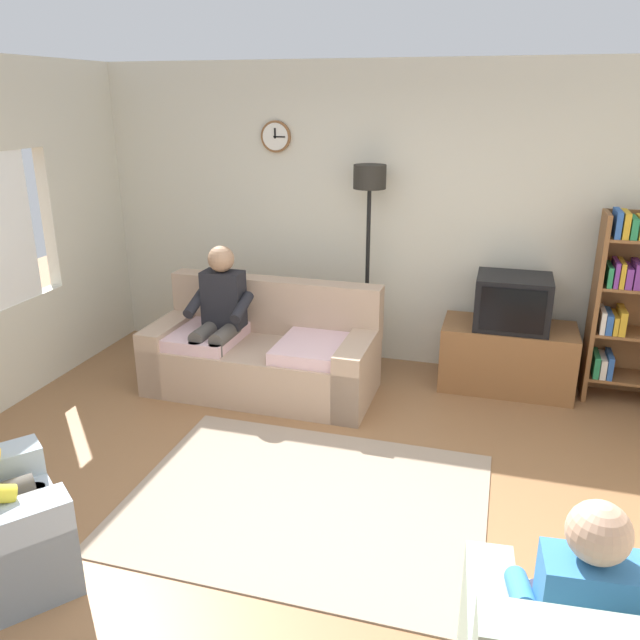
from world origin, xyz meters
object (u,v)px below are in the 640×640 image
at_px(couch, 264,354).
at_px(floor_lamp, 369,212).
at_px(tv_stand, 507,357).
at_px(bookshelf, 631,302).
at_px(person_on_couch, 219,312).
at_px(tv, 513,302).
at_px(person_in_right_armchair, 578,609).

xyz_separation_m(couch, floor_lamp, (0.74, 0.70, 1.14)).
bearing_deg(couch, tv_stand, 16.83).
height_order(bookshelf, person_on_couch, bookshelf).
distance_m(couch, person_on_couch, 0.53).
height_order(couch, tv, tv).
relative_size(tv, bookshelf, 0.38).
relative_size(floor_lamp, person_in_right_armchair, 1.65).
height_order(tv_stand, bookshelf, bookshelf).
relative_size(tv, floor_lamp, 0.32).
bearing_deg(floor_lamp, person_in_right_armchair, -65.47).
relative_size(bookshelf, floor_lamp, 0.85).
height_order(couch, tv_stand, couch).
height_order(bookshelf, floor_lamp, floor_lamp).
bearing_deg(bookshelf, person_in_right_armchair, -100.85).
relative_size(couch, tv_stand, 1.74).
distance_m(bookshelf, person_on_couch, 3.35).
relative_size(tv_stand, person_in_right_armchair, 0.98).
xyz_separation_m(tv, person_on_couch, (-2.34, -0.69, -0.09)).
distance_m(tv_stand, floor_lamp, 1.72).
bearing_deg(floor_lamp, tv_stand, -4.49).
bearing_deg(bookshelf, tv, -173.98).
distance_m(bookshelf, floor_lamp, 2.25).
distance_m(couch, person_in_right_armchair, 3.50).
bearing_deg(couch, person_on_couch, -162.27).
xyz_separation_m(tv, bookshelf, (0.91, 0.10, 0.05)).
relative_size(couch, tv, 3.18).
distance_m(couch, floor_lamp, 1.53).
bearing_deg(tv_stand, couch, -163.17).
xyz_separation_m(bookshelf, person_on_couch, (-3.25, -0.79, -0.14)).
distance_m(tv_stand, person_in_right_armchair, 3.28).
bearing_deg(tv_stand, floor_lamp, 175.51).
xyz_separation_m(tv_stand, tv, (-0.00, -0.02, 0.50)).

